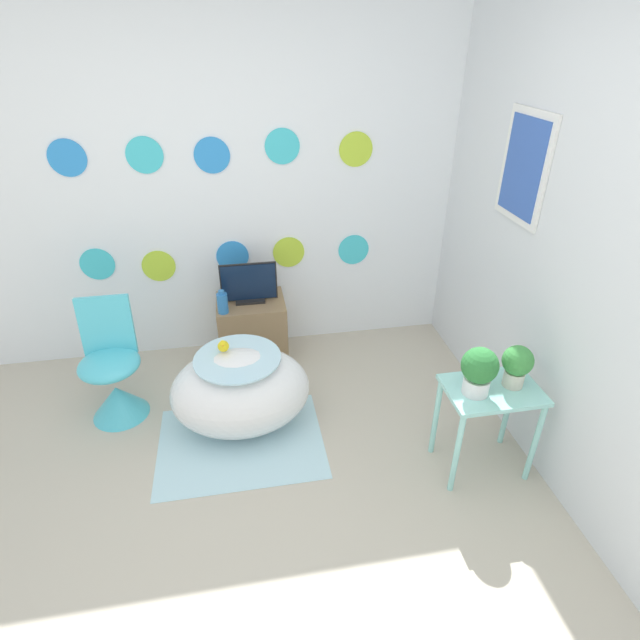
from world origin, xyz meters
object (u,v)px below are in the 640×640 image
object	(u,v)px
bathtub	(241,391)
potted_plant_right	(517,364)
tv	(249,285)
potted_plant_left	(479,370)
vase	(222,303)
chair	(114,381)

from	to	relation	value
bathtub	potted_plant_right	bearing A→B (deg)	-21.74
tv	potted_plant_left	size ratio (longest dim) A/B	1.49
vase	potted_plant_left	xyz separation A→B (m)	(1.29, -1.22, 0.14)
potted_plant_left	potted_plant_right	world-z (taller)	potted_plant_left
chair	potted_plant_right	size ratio (longest dim) A/B	3.31
vase	potted_plant_right	distance (m)	1.93
bathtub	chair	size ratio (longest dim) A/B	1.08
vase	potted_plant_right	bearing A→B (deg)	-38.12
tv	potted_plant_right	bearing A→B (deg)	-45.10
bathtub	potted_plant_right	world-z (taller)	potted_plant_right
chair	potted_plant_left	xyz separation A→B (m)	(2.01, -0.85, 0.45)
bathtub	vase	world-z (taller)	vase
vase	tv	bearing A→B (deg)	35.45
potted_plant_right	potted_plant_left	bearing A→B (deg)	-173.58
chair	tv	xyz separation A→B (m)	(0.91, 0.50, 0.37)
chair	tv	size ratio (longest dim) A/B	1.97
chair	potted_plant_left	bearing A→B (deg)	-23.05
bathtub	potted_plant_left	xyz separation A→B (m)	(1.21, -0.60, 0.44)
bathtub	potted_plant_right	size ratio (longest dim) A/B	3.57
vase	potted_plant_left	distance (m)	1.78
tv	potted_plant_left	xyz separation A→B (m)	(1.10, -1.35, 0.09)
chair	potted_plant_right	distance (m)	2.42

